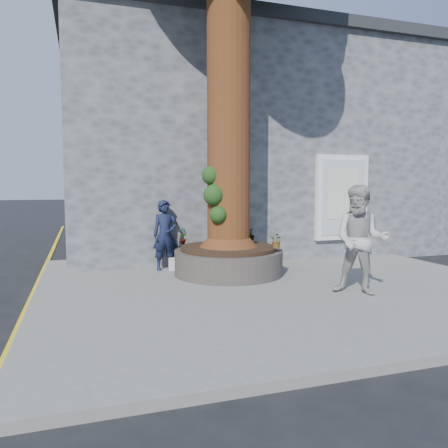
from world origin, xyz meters
name	(u,v)px	position (x,y,z in m)	size (l,w,h in m)	color
ground	(221,308)	(0.00, 0.00, 0.00)	(120.00, 120.00, 0.00)	black
pavement	(278,285)	(1.50, 1.00, 0.06)	(9.00, 8.00, 0.12)	slate
yellow_line	(28,307)	(-3.05, 1.00, 0.00)	(0.10, 30.00, 0.01)	yellow
stone_shop	(227,151)	(2.50, 7.20, 3.16)	(10.30, 8.30, 6.30)	#4F5154
neighbour_shop	(421,160)	(10.50, 7.20, 3.00)	(6.00, 8.00, 6.00)	#4F5154
planter	(229,261)	(0.80, 2.00, 0.41)	(2.30, 2.30, 0.60)	black
man	(165,235)	(-0.39, 2.91, 0.91)	(0.57, 0.38, 1.57)	#131A35
woman	(361,240)	(2.42, -0.34, 1.07)	(0.93, 0.72, 1.90)	#AEABA7
shopping_bag	(174,264)	(-0.23, 2.79, 0.26)	(0.20, 0.12, 0.28)	white
plant_a	(183,235)	(-0.05, 2.62, 0.92)	(0.21, 0.14, 0.40)	gray
plant_b	(243,237)	(1.17, 2.13, 0.90)	(0.20, 0.19, 0.36)	gray
plant_c	(251,234)	(1.65, 2.85, 0.86)	(0.16, 0.16, 0.29)	gray
plant_d	(277,241)	(1.65, 1.41, 0.88)	(0.29, 0.26, 0.32)	gray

